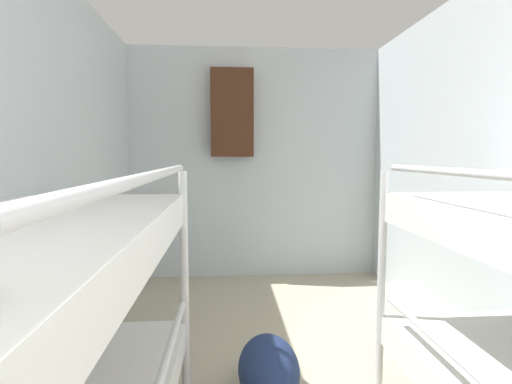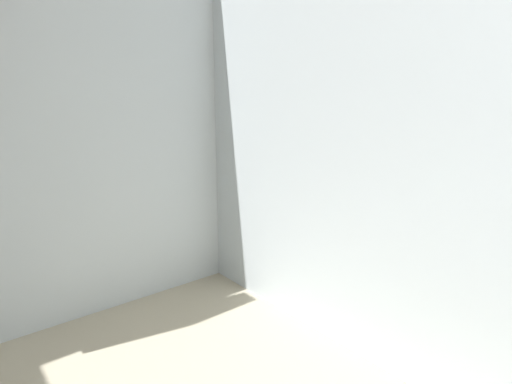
# 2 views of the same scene
# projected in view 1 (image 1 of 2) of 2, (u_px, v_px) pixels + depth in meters

# --- Properties ---
(wall_left) EXTENTS (0.06, 4.72, 2.46)m
(wall_left) POSITION_uv_depth(u_px,v_px,m) (7.00, 175.00, 1.91)
(wall_left) COLOR silver
(wall_left) RESTS_ON ground_plane
(wall_back) EXTENTS (2.78, 0.06, 2.46)m
(wall_back) POSITION_uv_depth(u_px,v_px,m) (255.00, 164.00, 4.33)
(wall_back) COLOR silver
(wall_back) RESTS_ON ground_plane
(bunk_stack_left_near) EXTENTS (0.82, 1.86, 1.28)m
(bunk_stack_left_near) POSITION_uv_depth(u_px,v_px,m) (6.00, 375.00, 1.11)
(bunk_stack_left_near) COLOR silver
(bunk_stack_left_near) RESTS_ON ground_plane
(duffel_bag) EXTENTS (0.33, 0.51, 0.33)m
(duffel_bag) POSITION_uv_depth(u_px,v_px,m) (269.00, 369.00, 2.16)
(duffel_bag) COLOR navy
(duffel_bag) RESTS_ON ground_plane
(hanging_coat) EXTENTS (0.44, 0.12, 0.90)m
(hanging_coat) POSITION_uv_depth(u_px,v_px,m) (232.00, 113.00, 4.11)
(hanging_coat) COLOR #472819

